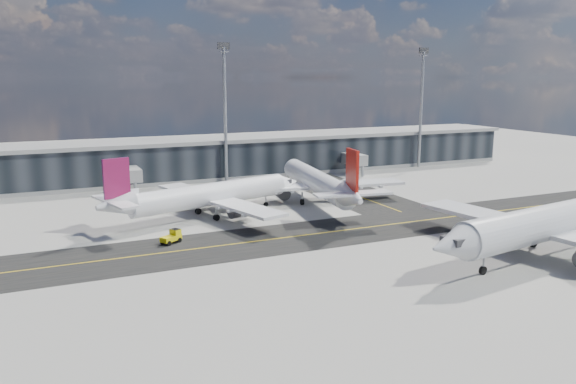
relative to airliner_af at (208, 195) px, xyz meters
name	(u,v)px	position (x,y,z in m)	size (l,w,h in m)	color
ground	(335,240)	(12.10, -19.77, -3.58)	(300.00, 300.00, 0.00)	gray
taxiway_lanes	(324,220)	(16.01, -9.03, -3.57)	(180.00, 63.00, 0.03)	black
terminal_concourse	(217,159)	(12.14, 35.16, 0.51)	(152.00, 19.80, 8.80)	black
floodlight_masts	(225,108)	(12.10, 28.23, 12.02)	(102.50, 0.70, 28.90)	gray
airliner_af	(208,195)	(0.00, 0.00, 0.00)	(36.08, 31.07, 10.85)	white
airliner_redtail	(318,182)	(20.28, 1.68, 0.25)	(33.50, 39.14, 11.60)	white
airliner_near	(558,221)	(34.46, -36.41, 0.74)	(44.19, 37.83, 13.10)	silver
baggage_tug	(172,236)	(-8.53, -11.83, -2.68)	(3.16, 2.62, 1.80)	yellow
service_van	(238,182)	(13.39, 24.23, -2.91)	(2.24, 4.86, 1.35)	white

